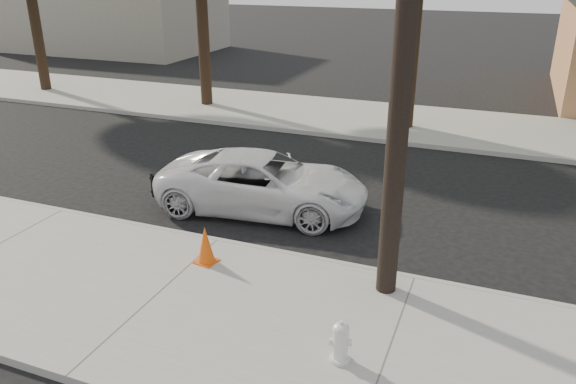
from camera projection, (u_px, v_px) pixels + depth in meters
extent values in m
plane|color=black|center=(260.00, 207.00, 13.33)|extent=(120.00, 120.00, 0.00)
cube|color=gray|center=(157.00, 298.00, 9.60)|extent=(90.00, 4.40, 0.15)
cube|color=gray|center=(355.00, 118.00, 20.61)|extent=(90.00, 5.00, 0.15)
cube|color=#9E9B93|center=(218.00, 242.00, 11.49)|extent=(90.00, 0.12, 0.16)
cube|color=gray|center=(104.00, 9.00, 36.36)|extent=(14.00, 8.00, 5.00)
cylinder|color=black|center=(406.00, 19.00, 8.01)|extent=(0.34, 0.34, 9.00)
cylinder|color=black|center=(38.00, 37.00, 24.04)|extent=(0.44, 0.44, 4.50)
cylinder|color=black|center=(204.00, 49.00, 21.55)|extent=(0.44, 0.44, 4.25)
cylinder|color=black|center=(412.00, 56.00, 18.39)|extent=(0.44, 0.44, 4.75)
imported|color=silver|center=(263.00, 183.00, 12.96)|extent=(5.06, 2.77, 1.34)
cylinder|color=silver|center=(340.00, 358.00, 7.98)|extent=(0.30, 0.30, 0.06)
cylinder|color=silver|center=(340.00, 345.00, 7.90)|extent=(0.22, 0.22, 0.51)
ellipsoid|color=silver|center=(341.00, 329.00, 7.79)|extent=(0.24, 0.24, 0.17)
cylinder|color=silver|center=(340.00, 342.00, 7.88)|extent=(0.33, 0.18, 0.10)
cylinder|color=silver|center=(340.00, 342.00, 7.88)|extent=(0.17, 0.20, 0.13)
cube|color=#DD4F0B|center=(207.00, 261.00, 10.59)|extent=(0.44, 0.44, 0.02)
cone|color=#DD4F0B|center=(206.00, 245.00, 10.46)|extent=(0.39, 0.39, 0.73)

